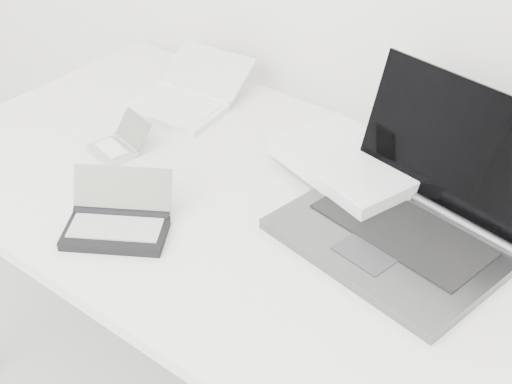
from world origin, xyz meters
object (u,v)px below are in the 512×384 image
Objects in this scene: laptop_large at (386,194)px; netbook_open_white at (185,98)px; palmtop_charcoal at (118,222)px; desk at (280,232)px.

laptop_large is 0.60m from netbook_open_white.
laptop_large is at bearing 12.17° from palmtop_charcoal.
laptop_large reaches higher than desk.
netbook_open_white is 1.23× the size of palmtop_charcoal.
desk is at bearing -31.18° from netbook_open_white.
desk is 0.49m from netbook_open_white.
desk is at bearing -131.16° from laptop_large.
desk is 6.69× the size of palmtop_charcoal.
palmtop_charcoal is (0.24, -0.44, 0.00)m from netbook_open_white.
palmtop_charcoal is at bearing -125.82° from laptop_large.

